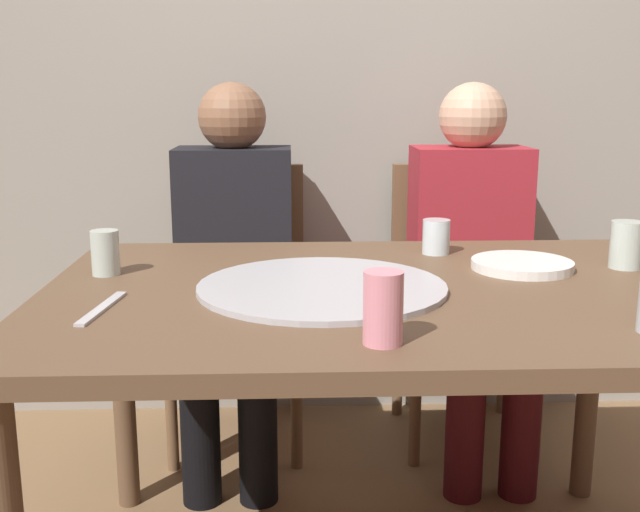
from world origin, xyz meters
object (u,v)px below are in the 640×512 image
object	(u,v)px
dining_table	(378,322)
tumbler_near	(626,245)
soda_can	(383,308)
guest_in_beanie	(474,256)
plate_stack	(522,265)
tumbler_far	(436,237)
chair_right	(461,283)
guest_in_sweater	(233,258)
wine_glass	(105,253)
table_knife	(102,308)
chair_left	(237,285)
pizza_tray	(322,287)

from	to	relation	value
dining_table	tumbler_near	bearing A→B (deg)	14.37
soda_can	guest_in_beanie	xyz separation A→B (m)	(0.42, 1.10, -0.16)
plate_stack	tumbler_far	bearing A→B (deg)	133.21
soda_can	chair_right	size ratio (longest dim) A/B	0.14
dining_table	guest_in_sweater	size ratio (longest dim) A/B	1.21
wine_glass	guest_in_sweater	bearing A→B (deg)	68.36
table_knife	guest_in_beanie	xyz separation A→B (m)	(0.93, 0.88, -0.10)
wine_glass	table_knife	distance (m)	0.29
table_knife	soda_can	bearing A→B (deg)	74.33
tumbler_far	guest_in_beanie	distance (m)	0.48
tumbler_far	guest_in_sweater	world-z (taller)	guest_in_sweater
plate_stack	guest_in_sweater	bearing A→B (deg)	140.34
chair_left	pizza_tray	bearing A→B (deg)	104.87
pizza_tray	soda_can	bearing A→B (deg)	-76.23
pizza_tray	table_knife	bearing A→B (deg)	-163.03
table_knife	dining_table	bearing A→B (deg)	112.51
pizza_tray	guest_in_beanie	world-z (taller)	guest_in_beanie
dining_table	guest_in_beanie	bearing A→B (deg)	62.54
table_knife	chair_right	distance (m)	1.41
tumbler_near	tumbler_far	xyz separation A→B (m)	(-0.41, 0.17, -0.01)
plate_stack	guest_in_beanie	size ratio (longest dim) A/B	0.20
tumbler_far	chair_right	size ratio (longest dim) A/B	0.10
dining_table	tumbler_near	distance (m)	0.63
table_knife	guest_in_sweater	size ratio (longest dim) A/B	0.19
table_knife	guest_in_sweater	distance (m)	0.91
chair_left	guest_in_sweater	xyz separation A→B (m)	(-0.00, -0.15, 0.13)
chair_right	guest_in_beanie	distance (m)	0.20
soda_can	guest_in_sweater	distance (m)	1.16
dining_table	guest_in_sweater	world-z (taller)	guest_in_sweater
plate_stack	chair_right	distance (m)	0.78
soda_can	plate_stack	bearing A→B (deg)	52.87
dining_table	soda_can	size ratio (longest dim) A/B	11.61
tumbler_near	dining_table	bearing A→B (deg)	-165.63
dining_table	pizza_tray	distance (m)	0.15
tumbler_near	table_knife	bearing A→B (deg)	-165.30
wine_glass	soda_can	distance (m)	0.75
dining_table	plate_stack	xyz separation A→B (m)	(0.35, 0.15, 0.09)
tumbler_far	table_knife	xyz separation A→B (m)	(-0.73, -0.47, -0.04)
wine_glass	soda_can	size ratio (longest dim) A/B	0.83
dining_table	tumbler_near	size ratio (longest dim) A/B	12.89
chair_left	guest_in_sweater	bearing A→B (deg)	90.00
wine_glass	pizza_tray	bearing A→B (deg)	-17.60
tumbler_near	chair_left	xyz separation A→B (m)	(-0.96, 0.74, -0.28)
tumbler_near	tumbler_far	bearing A→B (deg)	157.17
pizza_tray	tumbler_far	size ratio (longest dim) A/B	5.96
tumbler_near	chair_right	world-z (taller)	chair_right
wine_glass	soda_can	xyz separation A→B (m)	(0.56, -0.50, 0.01)
chair_right	guest_in_sweater	bearing A→B (deg)	11.48
tumbler_near	guest_in_beanie	world-z (taller)	guest_in_beanie
pizza_tray	table_knife	xyz separation A→B (m)	(-0.42, -0.13, -0.00)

